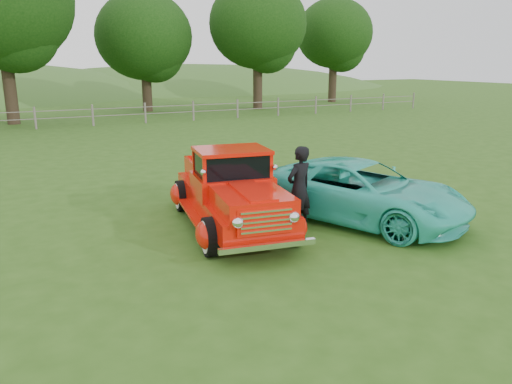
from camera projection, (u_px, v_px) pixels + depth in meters
name	position (u px, v px, depth m)	size (l,w,h in m)	color
ground	(292.00, 260.00, 9.30)	(140.00, 140.00, 0.00)	#2D5216
distant_hills	(9.00, 130.00, 60.02)	(116.00, 60.00, 18.00)	#325B21
fence_line	(93.00, 115.00, 28.14)	(48.00, 0.12, 1.20)	slate
tree_near_east	(144.00, 36.00, 35.17)	(6.80, 6.80, 8.33)	black
tree_mid_east	(258.00, 24.00, 36.69)	(7.20, 7.20, 9.44)	black
tree_far_east	(334.00, 34.00, 43.28)	(6.60, 6.60, 8.86)	black
red_pickup	(231.00, 192.00, 10.94)	(2.77, 5.19, 1.78)	black
teal_sedan	(361.00, 191.00, 11.46)	(2.29, 4.96, 1.38)	#33CDB6
man	(299.00, 188.00, 10.79)	(0.67, 0.44, 1.84)	black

